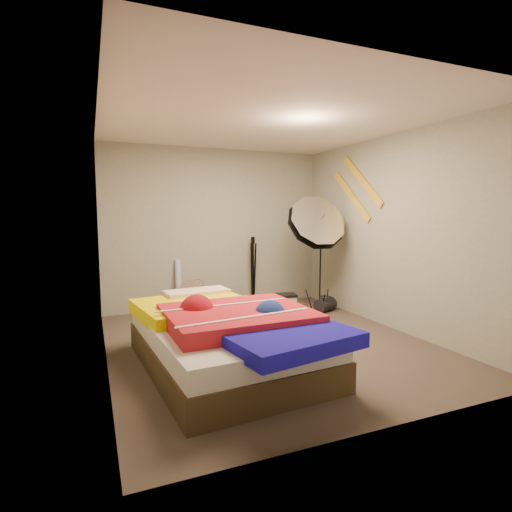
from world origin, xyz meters
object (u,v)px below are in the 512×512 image
tote_bag (192,299)px  camera_case (285,306)px  bed (227,336)px  photo_umbrella (315,225)px  duffel_bag (325,305)px  camera_tripod (253,266)px  wrapping_roll (179,286)px

tote_bag → camera_case: bearing=-27.5°
camera_case → bed: bearing=-119.1°
photo_umbrella → duffel_bag: bearing=-0.9°
bed → camera_tripod: size_ratio=2.11×
wrapping_roll → camera_tripod: 1.24m
wrapping_roll → bed: 2.41m
camera_case → photo_umbrella: bearing=16.5°
wrapping_roll → camera_tripod: bearing=-1.4°
wrapping_roll → camera_case: size_ratio=2.60×
tote_bag → camera_tripod: size_ratio=0.33×
tote_bag → camera_case: (1.17, -0.81, -0.03)m
wrapping_roll → photo_umbrella: bearing=-25.4°
duffel_bag → camera_tripod: (-0.85, 0.85, 0.54)m
tote_bag → bed: 2.33m
photo_umbrella → tote_bag: bearing=154.7°
tote_bag → duffel_bag: (1.88, -0.79, -0.09)m
camera_case → wrapping_roll: bearing=159.9°
wrapping_roll → camera_tripod: size_ratio=0.71×
tote_bag → bed: bearing=-88.0°
camera_case → duffel_bag: 0.70m
photo_umbrella → camera_tripod: (-0.64, 0.85, -0.69)m
camera_case → duffel_bag: size_ratio=0.92×
photo_umbrella → camera_tripod: 1.27m
camera_tripod → tote_bag: bearing=-176.6°
photo_umbrella → wrapping_roll: bearing=154.6°
tote_bag → camera_case: 1.43m
bed → photo_umbrella: photo_umbrella is taller
tote_bag → camera_case: tote_bag is taller
tote_bag → bed: bed is taller
bed → tote_bag: bearing=84.7°
camera_case → bed: (-1.39, -1.51, 0.15)m
bed → photo_umbrella: size_ratio=1.27×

